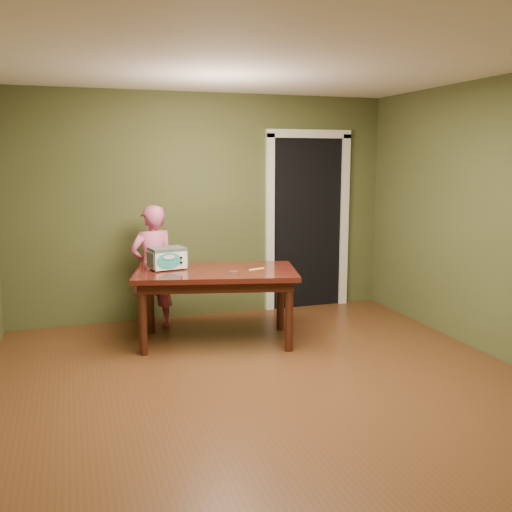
% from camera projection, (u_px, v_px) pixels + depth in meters
% --- Properties ---
extents(floor, '(5.00, 5.00, 0.00)m').
position_uv_depth(floor, '(278.00, 394.00, 4.54)').
color(floor, '#532E17').
rests_on(floor, ground).
extents(room_shell, '(4.52, 5.02, 2.61)m').
position_uv_depth(room_shell, '(280.00, 179.00, 4.25)').
color(room_shell, '#49502B').
rests_on(room_shell, ground).
extents(doorway, '(1.10, 0.66, 2.25)m').
position_uv_depth(doorway, '(298.00, 221.00, 7.37)').
color(doorway, black).
rests_on(doorway, ground).
extents(dining_table, '(1.77, 1.25, 0.75)m').
position_uv_depth(dining_table, '(216.00, 280.00, 5.75)').
color(dining_table, black).
rests_on(dining_table, floor).
extents(toy_oven, '(0.40, 0.30, 0.22)m').
position_uv_depth(toy_oven, '(167.00, 257.00, 5.74)').
color(toy_oven, '#4C4F54').
rests_on(toy_oven, dining_table).
extents(baking_pan, '(0.10, 0.10, 0.02)m').
position_uv_depth(baking_pan, '(234.00, 272.00, 5.56)').
color(baking_pan, silver).
rests_on(baking_pan, dining_table).
extents(spatula, '(0.18, 0.08, 0.01)m').
position_uv_depth(spatula, '(257.00, 269.00, 5.76)').
color(spatula, '#FAEE6C').
rests_on(spatula, dining_table).
extents(child, '(0.56, 0.43, 1.37)m').
position_uv_depth(child, '(153.00, 268.00, 6.19)').
color(child, '#CC5480').
rests_on(child, floor).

